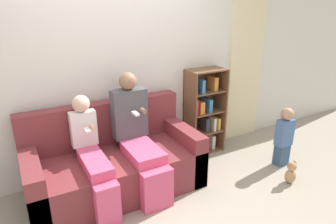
# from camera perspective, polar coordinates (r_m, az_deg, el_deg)

# --- Properties ---
(ground_plane) EXTENTS (14.00, 14.00, 0.00)m
(ground_plane) POSITION_cam_1_polar(r_m,az_deg,el_deg) (3.31, -2.05, -17.72)
(ground_plane) COLOR #9E9384
(back_wall) EXTENTS (10.00, 0.06, 2.55)m
(back_wall) POSITION_cam_1_polar(r_m,az_deg,el_deg) (3.65, -9.80, 7.92)
(back_wall) COLOR silver
(back_wall) RESTS_ON ground_plane
(curtain_panel) EXTENTS (0.62, 0.04, 2.19)m
(curtain_panel) POSITION_cam_1_polar(r_m,az_deg,el_deg) (4.69, 14.56, 8.05)
(curtain_panel) COLOR beige
(curtain_panel) RESTS_ON ground_plane
(couch) EXTENTS (1.89, 0.91, 0.95)m
(couch) POSITION_cam_1_polar(r_m,az_deg,el_deg) (3.49, -10.13, -9.76)
(couch) COLOR maroon
(couch) RESTS_ON ground_plane
(adult_seated) EXTENTS (0.39, 0.85, 1.31)m
(adult_seated) POSITION_cam_1_polar(r_m,az_deg,el_deg) (3.33, -5.76, -4.22)
(adult_seated) COLOR #DB4C75
(adult_seated) RESTS_ON ground_plane
(child_seated) EXTENTS (0.27, 0.87, 1.12)m
(child_seated) POSITION_cam_1_polar(r_m,az_deg,el_deg) (3.18, -14.15, -7.92)
(child_seated) COLOR #DB4C75
(child_seated) RESTS_ON ground_plane
(toddler_standing) EXTENTS (0.22, 0.16, 0.79)m
(toddler_standing) POSITION_cam_1_polar(r_m,az_deg,el_deg) (4.15, 21.24, -4.23)
(toddler_standing) COLOR #335170
(toddler_standing) RESTS_ON ground_plane
(bookshelf) EXTENTS (0.52, 0.32, 1.19)m
(bookshelf) POSITION_cam_1_polar(r_m,az_deg,el_deg) (4.23, 6.83, 0.29)
(bookshelf) COLOR brown
(bookshelf) RESTS_ON ground_plane
(teddy_bear) EXTENTS (0.14, 0.12, 0.29)m
(teddy_bear) POSITION_cam_1_polar(r_m,az_deg,el_deg) (3.90, 22.35, -10.67)
(teddy_bear) COLOR tan
(teddy_bear) RESTS_ON ground_plane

